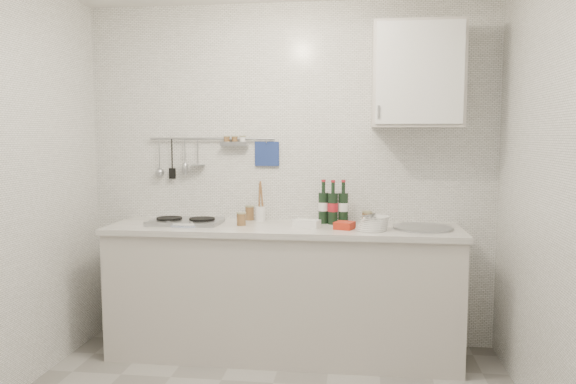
% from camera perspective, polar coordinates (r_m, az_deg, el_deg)
% --- Properties ---
extents(back_wall, '(3.00, 0.02, 2.50)m').
position_cam_1_polar(back_wall, '(4.16, 0.07, 1.70)').
color(back_wall, silver).
rests_on(back_wall, floor).
extents(wall_right, '(0.02, 2.80, 2.50)m').
position_cam_1_polar(wall_right, '(2.90, 26.97, -0.68)').
color(wall_right, silver).
rests_on(wall_right, floor).
extents(counter, '(2.44, 0.64, 0.96)m').
position_cam_1_polar(counter, '(4.01, -0.38, -10.33)').
color(counter, '#B7B0A9').
rests_on(counter, floor).
extents(wall_rail, '(0.98, 0.09, 0.34)m').
position_cam_1_polar(wall_rail, '(4.23, -8.04, 4.09)').
color(wall_rail, '#93969B').
rests_on(wall_rail, back_wall).
extents(wall_cabinet, '(0.60, 0.38, 0.70)m').
position_cam_1_polar(wall_cabinet, '(3.97, 12.98, 11.47)').
color(wall_cabinet, '#B7B0A9').
rests_on(wall_cabinet, back_wall).
extents(plate_stack_hob, '(0.32, 0.32, 0.03)m').
position_cam_1_polar(plate_stack_hob, '(4.02, -10.02, -3.07)').
color(plate_stack_hob, '#46619E').
rests_on(plate_stack_hob, counter).
extents(plate_stack_sink, '(0.22, 0.21, 0.10)m').
position_cam_1_polar(plate_stack_sink, '(3.76, 8.68, -3.15)').
color(plate_stack_sink, white).
rests_on(plate_stack_sink, counter).
extents(wine_bottles, '(0.21, 0.10, 0.31)m').
position_cam_1_polar(wine_bottles, '(3.99, 4.61, -1.02)').
color(wine_bottles, black).
rests_on(wine_bottles, counter).
extents(butter_dish, '(0.19, 0.14, 0.05)m').
position_cam_1_polar(butter_dish, '(3.83, 1.92, -3.22)').
color(butter_dish, white).
rests_on(butter_dish, counter).
extents(strawberry_punnet, '(0.15, 0.15, 0.05)m').
position_cam_1_polar(strawberry_punnet, '(3.78, 5.76, -3.39)').
color(strawberry_punnet, red).
rests_on(strawberry_punnet, counter).
extents(utensil_crock, '(0.07, 0.07, 0.30)m').
position_cam_1_polar(utensil_crock, '(4.10, -2.81, -2.02)').
color(utensil_crock, white).
rests_on(utensil_crock, counter).
extents(jar_a, '(0.07, 0.07, 0.11)m').
position_cam_1_polar(jar_a, '(4.18, -3.92, -2.11)').
color(jar_a, brown).
rests_on(jar_a, counter).
extents(jar_b, '(0.07, 0.07, 0.09)m').
position_cam_1_polar(jar_b, '(4.05, 7.98, -2.53)').
color(jar_b, brown).
rests_on(jar_b, counter).
extents(jar_c, '(0.06, 0.06, 0.09)m').
position_cam_1_polar(jar_c, '(4.03, 8.14, -2.60)').
color(jar_c, brown).
rests_on(jar_c, counter).
extents(jar_d, '(0.07, 0.07, 0.09)m').
position_cam_1_polar(jar_d, '(3.93, -4.77, -2.73)').
color(jar_d, brown).
rests_on(jar_d, counter).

